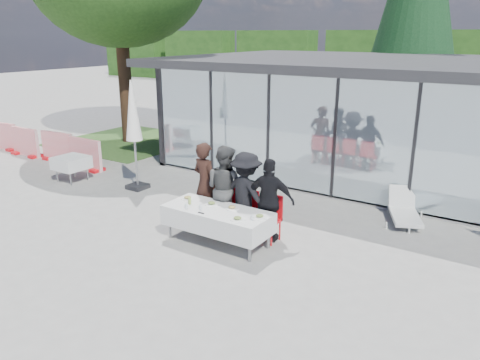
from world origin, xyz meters
The scene contains 25 objects.
ground centered at (0.00, 0.00, 0.00)m, with size 90.00×90.00×0.00m, color gray.
pavilion centered at (2.00, 8.16, 2.15)m, with size 14.80×8.80×3.44m.
treeline centered at (-2.00, 28.00, 2.20)m, with size 62.50×2.00×4.40m.
dining_table centered at (0.11, 0.17, 0.54)m, with size 2.26×0.96×0.75m.
diner_a centered at (-0.72, 0.87, 0.95)m, with size 0.69×0.69×1.91m, color black.
diner_chair_a centered at (-0.72, 0.92, 0.54)m, with size 0.44×0.44×0.97m.
diner_b centered at (-0.18, 0.87, 0.95)m, with size 0.93×0.93×1.91m, color #484848.
diner_chair_b centered at (-0.18, 0.92, 0.54)m, with size 0.44×0.44×0.97m.
diner_c centered at (0.36, 0.87, 0.92)m, with size 1.18×1.18×1.83m, color black.
diner_chair_c centered at (0.36, 0.92, 0.54)m, with size 0.44×0.44×0.97m.
diner_d centered at (0.94, 0.87, 0.89)m, with size 1.04×1.04×1.77m, color black.
diner_chair_d centered at (0.94, 0.92, 0.54)m, with size 0.44×0.44×0.97m.
plate_a centered at (-0.78, 0.32, 0.77)m, with size 0.29×0.29×0.07m.
plate_b centered at (-0.14, 0.32, 0.77)m, with size 0.29×0.29×0.07m.
plate_c centered at (0.35, 0.36, 0.77)m, with size 0.29×0.29×0.07m.
plate_d centered at (1.07, 0.26, 0.77)m, with size 0.29×0.29×0.07m.
plate_extra centered at (0.77, -0.08, 0.77)m, with size 0.29×0.29×0.07m.
juice_bottle centered at (-0.55, 0.10, 0.82)m, with size 0.06×0.06×0.13m, color #96B64B.
drinking_glasses centered at (0.13, -0.02, 0.80)m, with size 1.53×0.29×0.10m.
folded_eyeglasses centered at (-0.02, -0.19, 0.76)m, with size 0.14×0.03×0.01m, color black.
spare_table_left centered at (-5.97, 1.30, 0.55)m, with size 0.86×0.86×0.74m.
market_umbrella centered at (-3.86, 1.84, 1.99)m, with size 0.50×0.50×3.00m.
construction_barriers centered at (-10.65, 2.43, 0.44)m, with size 9.40×0.60×1.00m.
lounger centered at (3.01, 3.55, 0.26)m, with size 1.09×1.46×0.72m.
grass_patch centered at (-8.50, 6.00, 0.01)m, with size 5.00×5.00×0.02m, color #385926.
Camera 1 is at (5.37, -7.02, 4.17)m, focal length 35.00 mm.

